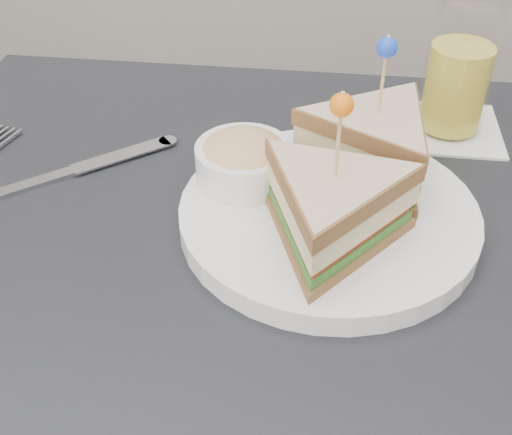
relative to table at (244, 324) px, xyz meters
The scene contains 4 objects.
table is the anchor object (origin of this frame).
plate_meal 0.16m from the table, 44.56° to the left, with size 0.37×0.37×0.17m.
cutlery_knife 0.25m from the table, 146.53° to the left, with size 0.17×0.14×0.01m.
drink_set 0.37m from the table, 52.28° to the left, with size 0.12×0.12×0.16m.
Camera 1 is at (0.06, -0.42, 1.14)m, focal length 45.00 mm.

